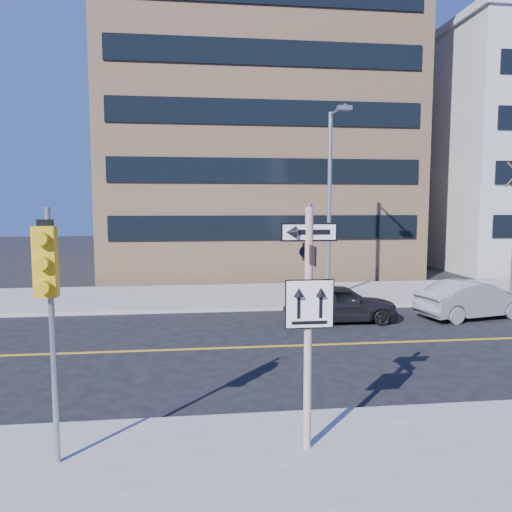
{
  "coord_description": "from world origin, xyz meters",
  "views": [
    {
      "loc": [
        -1.8,
        -10.3,
        4.18
      ],
      "look_at": [
        -0.07,
        4.0,
        2.71
      ],
      "focal_mm": 35.0,
      "sensor_mm": 36.0,
      "label": 1
    }
  ],
  "objects": [
    {
      "name": "ground",
      "position": [
        0.0,
        0.0,
        0.0
      ],
      "size": [
        120.0,
        120.0,
        0.0
      ],
      "primitive_type": "plane",
      "color": "black",
      "rests_on": "ground"
    },
    {
      "name": "sign_pole",
      "position": [
        0.0,
        -2.51,
        2.44
      ],
      "size": [
        0.92,
        0.92,
        4.06
      ],
      "color": "white",
      "rests_on": "near_sidewalk"
    },
    {
      "name": "traffic_signal",
      "position": [
        -4.0,
        -2.66,
        3.03
      ],
      "size": [
        0.32,
        0.45,
        4.0
      ],
      "color": "gray",
      "rests_on": "near_sidewalk"
    },
    {
      "name": "parked_car_a",
      "position": [
        3.33,
        6.84,
        0.68
      ],
      "size": [
        1.71,
        4.04,
        1.36
      ],
      "primitive_type": "imported",
      "rotation": [
        0.0,
        0.0,
        1.55
      ],
      "color": "black",
      "rests_on": "ground"
    },
    {
      "name": "parked_car_b",
      "position": [
        8.4,
        6.84,
        0.7
      ],
      "size": [
        2.32,
        4.47,
        1.4
      ],
      "primitive_type": "imported",
      "rotation": [
        0.0,
        0.0,
        1.78
      ],
      "color": "gray",
      "rests_on": "ground"
    },
    {
      "name": "streetlight_a",
      "position": [
        4.0,
        10.76,
        4.76
      ],
      "size": [
        0.55,
        2.25,
        8.0
      ],
      "color": "gray",
      "rests_on": "far_sidewalk"
    },
    {
      "name": "building_brick",
      "position": [
        2.0,
        25.0,
        9.0
      ],
      "size": [
        18.0,
        18.0,
        18.0
      ],
      "primitive_type": "cube",
      "color": "tan",
      "rests_on": "ground"
    }
  ]
}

